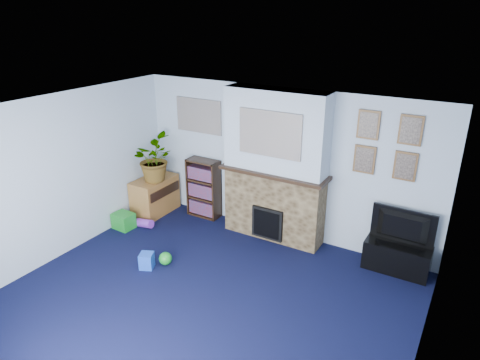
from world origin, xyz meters
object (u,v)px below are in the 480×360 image
Objects in this scene: bookshelf at (204,189)px; sideboard at (155,194)px; tv_stand at (397,257)px; television at (402,228)px.

bookshelf is 0.92m from sideboard.
tv_stand is 0.45m from television.
bookshelf is at bearing 178.69° from tv_stand.
television is (0.00, 0.02, 0.45)m from tv_stand.
tv_stand is at bearing -1.31° from bookshelf.
bookshelf reaches higher than television.
television reaches higher than sideboard.
tv_stand is 3.36m from bookshelf.
bookshelf reaches higher than sideboard.
bookshelf is at bearing 0.85° from television.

